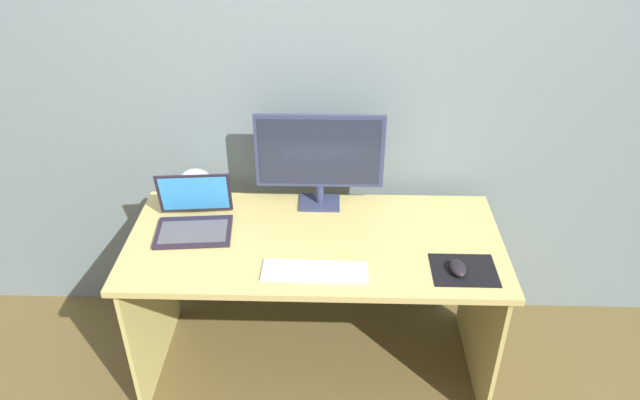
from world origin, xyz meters
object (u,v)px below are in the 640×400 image
at_px(laptop, 194,219).
at_px(keyboard_external, 315,271).
at_px(mouse, 458,268).
at_px(fishbowl, 195,188).
at_px(monitor, 320,156).

relative_size(laptop, keyboard_external, 0.83).
bearing_deg(keyboard_external, mouse, 2.82).
bearing_deg(laptop, fishbowl, 98.53).
distance_m(monitor, laptop, 0.59).
distance_m(monitor, mouse, 0.75).
height_order(laptop, mouse, laptop).
height_order(monitor, laptop, monitor).
relative_size(laptop, fishbowl, 1.93).
distance_m(keyboard_external, mouse, 0.55).
distance_m(laptop, keyboard_external, 0.59).
bearing_deg(fishbowl, monitor, 1.19).
bearing_deg(laptop, monitor, 21.11).
relative_size(monitor, laptop, 1.66).
bearing_deg(keyboard_external, monitor, 90.74).
height_order(monitor, fishbowl, monitor).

